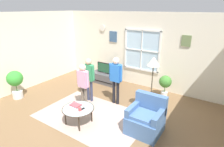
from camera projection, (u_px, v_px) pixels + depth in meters
The scene contains 18 objects.
ground_plane at pixel (85, 121), 4.80m from camera, with size 6.85×6.42×0.02m, color brown.
back_wall at pixel (138, 50), 6.67m from camera, with size 6.25×0.17×2.65m.
side_wall_left at pixel (10, 55), 6.00m from camera, with size 0.12×5.82×2.65m.
area_rug at pixel (92, 116), 4.98m from camera, with size 2.84×1.86×0.01m, color tan.
tv_stand at pixel (105, 78), 7.12m from camera, with size 1.12×0.48×0.39m.
television at pixel (104, 68), 6.98m from camera, with size 0.62×0.08×0.42m.
armchair at pixel (146, 119), 4.29m from camera, with size 0.76×0.74×0.87m.
coffee_table at pixel (78, 109), 4.55m from camera, with size 0.80×0.80×0.43m.
book_stack at pixel (76, 105), 4.65m from camera, with size 0.27×0.19×0.04m.
cup at pixel (80, 109), 4.42m from camera, with size 0.08×0.08×0.08m, color #BF3F3F.
remote_near_books at pixel (82, 109), 4.49m from camera, with size 0.04×0.14×0.02m, color black.
person_black_shirt at pixel (84, 76), 5.86m from camera, with size 0.34×0.15×1.13m.
person_green_shirt at pixel (89, 75), 5.53m from camera, with size 0.41×0.19×1.37m.
person_blue_shirt at pixel (116, 75), 5.34m from camera, with size 0.44×0.20×1.45m.
person_pink_shirt at pixel (83, 82), 5.08m from camera, with size 0.41×0.18×1.35m.
potted_plant_by_window at pixel (165, 83), 5.88m from camera, with size 0.40×0.40×0.74m.
potted_plant_corner at pixel (15, 81), 5.80m from camera, with size 0.49×0.49×0.92m.
floor_lamp at pixel (153, 68), 4.53m from camera, with size 0.32×0.32×1.65m.
Camera 1 is at (2.85, -3.02, 2.78)m, focal length 29.44 mm.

